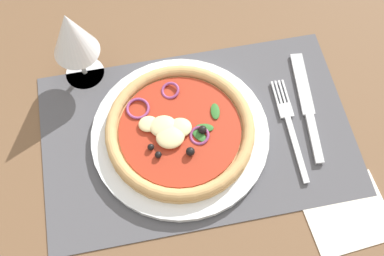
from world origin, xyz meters
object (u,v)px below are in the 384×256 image
plate (180,134)px  wine_glass (72,36)px  pizza (179,130)px  fork (289,124)px  knife (307,105)px  napkin (347,213)px

plate → wine_glass: (-13.46, 14.63, 9.13)cm
pizza → wine_glass: 21.18cm
fork → knife: size_ratio=0.90×
plate → pizza: bearing=170.5°
knife → napkin: (0.53, -18.14, -0.47)cm
napkin → pizza: bearing=142.2°
plate → pizza: size_ratio=1.21×
pizza → wine_glass: bearing=132.5°
fork → plate: bearing=87.1°
plate → knife: (20.92, 1.44, -0.30)cm
fork → knife: knife is taller
plate → knife: size_ratio=1.37×
plate → napkin: plate is taller
pizza → napkin: 27.36cm
napkin → knife: bearing=91.7°
pizza → fork: size_ratio=1.26×
pizza → wine_glass: wine_glass is taller
plate → knife: plate is taller
plate → fork: (17.20, -1.29, -0.33)cm
fork → napkin: size_ratio=1.51×
plate → napkin: bearing=-37.9°
plate → wine_glass: wine_glass is taller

